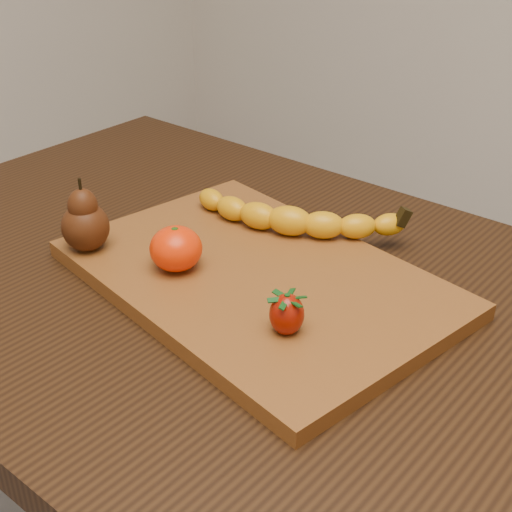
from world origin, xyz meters
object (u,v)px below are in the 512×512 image
Objects in this scene: pear at (84,215)px; mandarin at (176,249)px; table at (212,332)px; cutting_board at (256,278)px.

mandarin is (0.12, 0.04, -0.02)m from pear.
pear is (-0.12, -0.09, 0.16)m from table.
pear is (-0.20, -0.09, 0.06)m from cutting_board.
table is at bearing 84.84° from mandarin.
table is 0.13m from cutting_board.
cutting_board is at bearing 3.84° from table.
cutting_board is (0.07, 0.00, 0.11)m from table.
pear reaches higher than mandarin.
cutting_board is 0.10m from mandarin.
mandarin is at bearing -134.83° from cutting_board.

